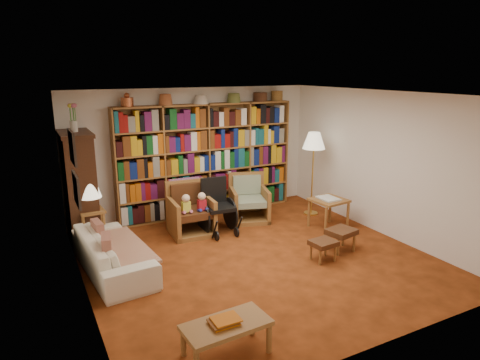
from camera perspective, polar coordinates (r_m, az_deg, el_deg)
floor at (r=6.77m, az=2.11°, el=-10.29°), size 5.00×5.00×0.00m
ceiling at (r=6.15m, az=2.33°, el=11.36°), size 5.00×5.00×0.00m
wall_back at (r=8.55m, az=-6.09°, el=3.77°), size 5.00×0.00×5.00m
wall_front at (r=4.45m, az=18.43°, el=-7.23°), size 5.00×0.00×5.00m
wall_left at (r=5.59m, az=-20.71°, el=-2.97°), size 0.00×5.00×5.00m
wall_right at (r=7.85m, az=18.31°, el=2.13°), size 0.00×5.00×5.00m
bookshelf at (r=8.48m, az=-4.39°, el=3.18°), size 3.60×0.30×2.42m
curio_cabinet at (r=7.61m, az=-20.59°, el=-0.74°), size 0.50×0.95×2.40m
framed_pictures at (r=5.79m, az=-21.20°, el=1.41°), size 0.03×0.52×0.97m
sofa at (r=6.51m, az=-16.61°, el=-9.25°), size 1.98×0.90×0.56m
sofa_throw at (r=6.51m, az=-16.19°, el=-9.03°), size 0.94×1.57×0.04m
cushion_left at (r=6.75m, az=-18.39°, el=-6.97°), size 0.15×0.37×0.36m
cushion_right at (r=6.11m, az=-17.29°, el=-9.20°), size 0.19×0.40×0.38m
side_table_lamp at (r=7.44m, az=-19.11°, el=-5.04°), size 0.42×0.42×0.62m
table_lamp at (r=7.30m, az=-19.44°, el=-1.28°), size 0.36×0.36×0.50m
armchair_leather at (r=7.69m, az=-6.79°, el=-4.22°), size 0.77×0.82×0.93m
armchair_sage at (r=8.31m, az=0.93°, el=-2.97°), size 0.92×0.92×0.88m
wheelchair at (r=7.65m, az=-3.07°, el=-3.73°), size 0.56×0.78×0.98m
floor_lamp at (r=8.44m, az=9.82°, el=4.75°), size 0.44×0.44×1.66m
side_table_papers at (r=7.93m, az=11.74°, el=-3.08°), size 0.63×0.63×0.59m
footstool_a at (r=6.69m, az=11.05°, el=-8.41°), size 0.41×0.35×0.32m
footstool_b at (r=7.08m, az=13.36°, el=-6.91°), size 0.50×0.45×0.37m
coffee_table at (r=4.59m, az=-1.83°, el=-19.02°), size 0.92×0.50×0.41m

